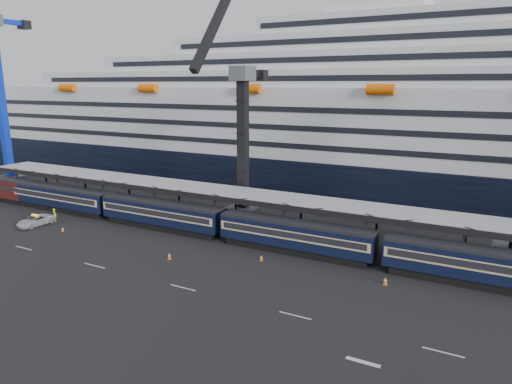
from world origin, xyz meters
TOP-DOWN VIEW (x-y plane):
  - ground at (0.00, 0.00)m, footprint 260.00×260.00m
  - lane_markings at (8.15, -5.23)m, footprint 111.00×4.27m
  - train at (-4.65, 10.00)m, footprint 133.05×3.00m
  - canopy at (0.00, 14.00)m, footprint 130.00×6.25m
  - cruise_ship at (-1.08, 45.99)m, footprint 214.09×28.84m
  - crane_dark_near at (-20.00, 18.59)m, footprint 4.50×17.75m
  - pickup_truck at (-44.77, 2.83)m, footprint 2.58×5.30m
  - worker at (-44.03, 5.49)m, footprint 0.81×0.65m
  - traffic_cone_a at (-45.94, 2.97)m, footprint 0.37×0.37m
  - traffic_cone_b at (-39.14, 2.73)m, footprint 0.34×0.34m
  - traffic_cone_c at (-19.91, 1.41)m, footprint 0.40×0.40m
  - traffic_cone_d at (-10.38, 5.94)m, footprint 0.34×0.34m
  - traffic_cone_e at (3.53, 6.02)m, footprint 0.43×0.43m

SIDE VIEW (x-z plane):
  - ground at x=0.00m, z-range 0.00..0.00m
  - lane_markings at x=8.15m, z-range 0.00..0.02m
  - traffic_cone_b at x=-39.14m, z-range 0.00..0.67m
  - traffic_cone_d at x=-10.38m, z-range 0.00..0.68m
  - traffic_cone_a at x=-45.94m, z-range 0.00..0.73m
  - traffic_cone_c at x=-19.91m, z-range -0.01..0.80m
  - traffic_cone_e at x=3.53m, z-range -0.01..0.85m
  - pickup_truck at x=-44.77m, z-range 0.00..1.45m
  - worker at x=-44.03m, z-range 0.00..1.94m
  - train at x=-4.65m, z-range 0.18..4.23m
  - canopy at x=0.00m, z-range 2.49..8.01m
  - crane_dark_near at x=-20.00m, z-range -5.61..29.47m
  - cruise_ship at x=-1.08m, z-range -4.66..29.34m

